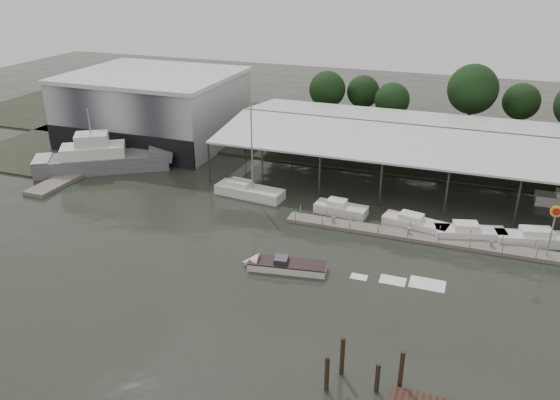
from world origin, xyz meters
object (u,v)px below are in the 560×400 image
(grey_trawler, at_px, (104,159))
(white_sailboat, at_px, (249,191))
(speedboat_underway, at_px, (280,265))
(shell_fuel_sign, at_px, (554,222))

(grey_trawler, distance_m, white_sailboat, 21.99)
(white_sailboat, xyz_separation_m, speedboat_underway, (9.35, -14.61, -0.26))
(shell_fuel_sign, relative_size, speedboat_underway, 0.30)
(white_sailboat, bearing_deg, speedboat_underway, -50.98)
(grey_trawler, height_order, speedboat_underway, grey_trawler)
(grey_trawler, height_order, white_sailboat, white_sailboat)
(shell_fuel_sign, height_order, white_sailboat, white_sailboat)
(speedboat_underway, bearing_deg, shell_fuel_sign, -164.50)
(white_sailboat, distance_m, speedboat_underway, 17.35)
(shell_fuel_sign, distance_m, speedboat_underway, 25.76)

